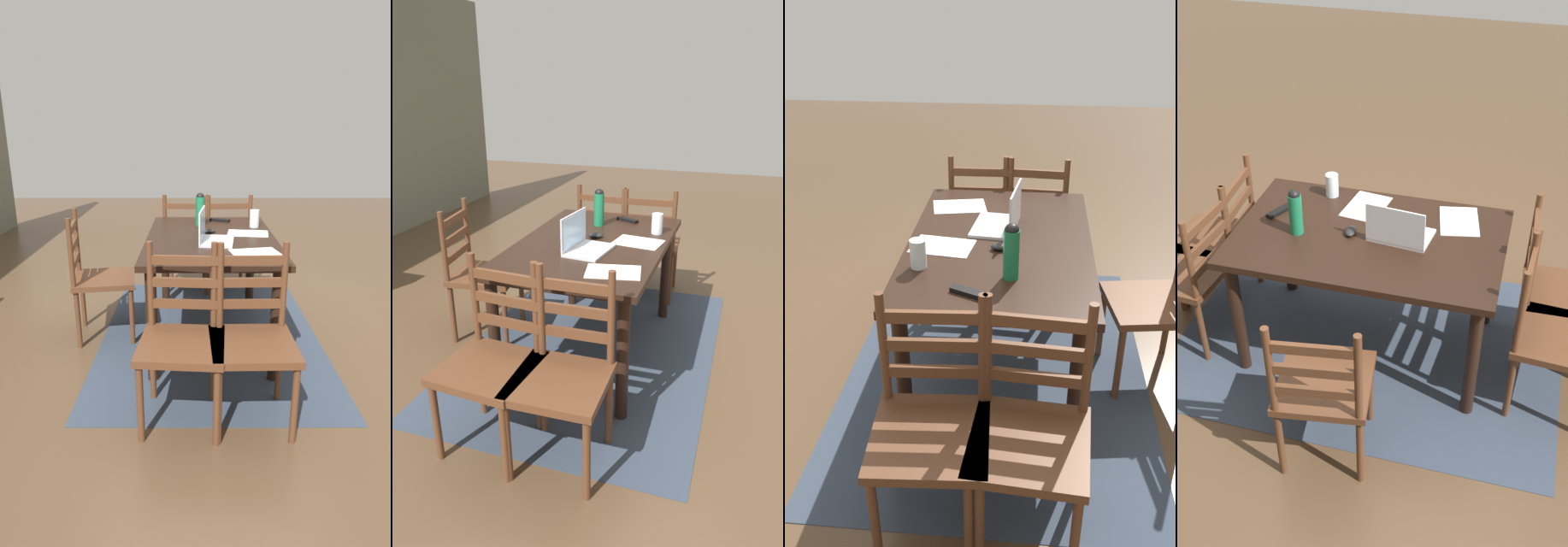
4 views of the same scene
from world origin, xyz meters
TOP-DOWN VIEW (x-y plane):
  - ground_plane at (0.00, 0.00)m, footprint 14.00×14.00m
  - area_rug at (0.00, 0.00)m, footprint 2.26×1.62m
  - dining_table at (0.00, 0.00)m, footprint 1.45×0.92m
  - chair_right_near at (1.01, -0.19)m, footprint 0.47×0.47m
  - chair_left_far at (-1.01, 0.18)m, footprint 0.47×0.47m
  - chair_left_near at (-1.01, -0.18)m, footprint 0.45×0.45m
  - chair_far_head at (-0.01, 0.83)m, footprint 0.50×0.50m
  - chair_right_far at (1.01, 0.19)m, footprint 0.47×0.47m
  - laptop at (-0.16, 0.01)m, footprint 0.34×0.26m
  - water_bottle at (0.38, 0.07)m, footprint 0.07×0.07m
  - drinking_glass at (0.32, -0.35)m, footprint 0.08×0.08m
  - computer_mouse at (0.10, 0.01)m, footprint 0.07×0.11m
  - tv_remote at (0.55, -0.09)m, footprint 0.11×0.17m
  - paper_stack_left at (-0.44, -0.26)m, footprint 0.26×0.33m
  - paper_stack_right at (0.09, -0.28)m, footprint 0.25×0.32m

SIDE VIEW (x-z plane):
  - ground_plane at x=0.00m, z-range 0.00..0.00m
  - area_rug at x=0.00m, z-range 0.00..0.01m
  - chair_right_near at x=1.01m, z-range -0.01..0.94m
  - chair_left_far at x=-1.01m, z-range -0.01..0.94m
  - chair_left_near at x=-1.01m, z-range -0.01..0.94m
  - chair_far_head at x=-0.01m, z-range -0.01..0.94m
  - chair_right_far at x=1.01m, z-range -0.01..0.94m
  - dining_table at x=0.00m, z-range 0.28..1.06m
  - paper_stack_left at x=-0.44m, z-range 0.78..0.78m
  - paper_stack_right at x=0.09m, z-range 0.78..0.78m
  - tv_remote at x=0.55m, z-range 0.78..0.80m
  - computer_mouse at x=0.10m, z-range 0.78..0.81m
  - laptop at x=-0.16m, z-range 0.72..0.95m
  - drinking_glass at x=0.32m, z-range 0.78..0.91m
  - water_bottle at x=0.38m, z-range 0.78..1.04m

